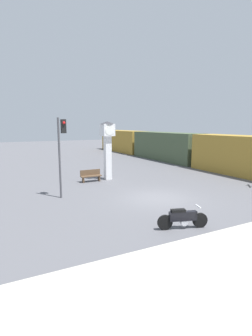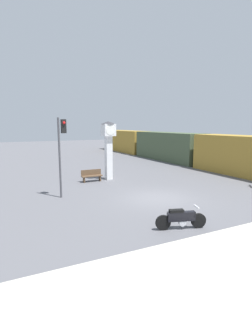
% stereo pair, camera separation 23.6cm
% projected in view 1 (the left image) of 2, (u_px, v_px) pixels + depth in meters
% --- Properties ---
extents(ground_plane, '(120.00, 120.00, 0.00)m').
position_uv_depth(ground_plane, '(158.00, 198.00, 15.63)').
color(ground_plane, '#56565B').
extents(motorcycle, '(2.12, 0.83, 0.97)m').
position_uv_depth(motorcycle, '(183.00, 218.00, 10.95)').
color(motorcycle, black).
rests_on(motorcycle, ground_plane).
extents(clock_tower, '(1.12, 1.12, 4.59)m').
position_uv_depth(clock_tower, '(107.00, 141.00, 20.53)').
color(clock_tower, white).
rests_on(clock_tower, ground_plane).
extents(freight_train, '(2.80, 35.01, 3.40)m').
position_uv_depth(freight_train, '(166.00, 146.00, 32.47)').
color(freight_train, olive).
rests_on(freight_train, ground_plane).
extents(traffic_light, '(0.50, 0.35, 4.74)m').
position_uv_depth(traffic_light, '(61.00, 144.00, 15.25)').
color(traffic_light, '#47474C').
rests_on(traffic_light, ground_plane).
extents(bench, '(1.60, 0.44, 0.92)m').
position_uv_depth(bench, '(91.00, 175.00, 20.08)').
color(bench, brown).
rests_on(bench, ground_plane).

